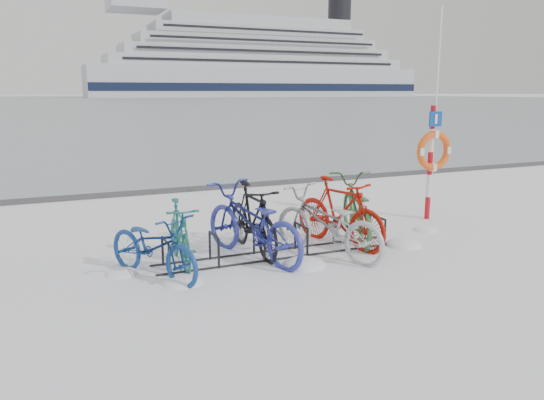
# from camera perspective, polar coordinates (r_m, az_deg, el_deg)

# --- Properties ---
(ground) EXTENTS (900.00, 900.00, 0.00)m
(ground) POSITION_cam_1_polar(r_m,az_deg,el_deg) (8.36, 0.92, -5.93)
(ground) COLOR white
(ground) RESTS_ON ground
(ice_sheet) EXTENTS (400.00, 298.00, 0.02)m
(ice_sheet) POSITION_cam_1_polar(r_m,az_deg,el_deg) (162.32, -22.54, 9.85)
(ice_sheet) COLOR #96A0A9
(ice_sheet) RESTS_ON ground
(quay_edge) EXTENTS (400.00, 0.25, 0.10)m
(quay_edge) POSITION_cam_1_polar(r_m,az_deg,el_deg) (13.79, -9.20, 1.14)
(quay_edge) COLOR #3F3F42
(quay_edge) RESTS_ON ground
(bike_rack) EXTENTS (4.00, 0.48, 0.46)m
(bike_rack) POSITION_cam_1_polar(r_m,az_deg,el_deg) (8.31, 0.92, -4.75)
(bike_rack) COLOR black
(bike_rack) RESTS_ON ground
(lifebuoy_station) EXTENTS (0.79, 0.23, 4.10)m
(lifebuoy_station) POSITION_cam_1_polar(r_m,az_deg,el_deg) (10.87, 16.95, 5.06)
(lifebuoy_station) COLOR #AD0D16
(lifebuoy_station) RESTS_ON ground
(cruise_ferry) EXTENTS (151.77, 28.59, 49.87)m
(cruise_ferry) POSITION_cam_1_polar(r_m,az_deg,el_deg) (247.90, -1.58, 14.16)
(cruise_ferry) COLOR silver
(cruise_ferry) RESTS_ON ground
(bike_0) EXTENTS (1.39, 1.89, 0.95)m
(bike_0) POSITION_cam_1_polar(r_m,az_deg,el_deg) (7.47, -12.68, -4.57)
(bike_0) COLOR navy
(bike_0) RESTS_ON ground
(bike_1) EXTENTS (0.57, 1.65, 0.98)m
(bike_1) POSITION_cam_1_polar(r_m,az_deg,el_deg) (7.94, -9.91, -3.39)
(bike_1) COLOR #19685F
(bike_1) RESTS_ON ground
(bike_2) EXTENTS (1.42, 2.37, 1.17)m
(bike_2) POSITION_cam_1_polar(r_m,az_deg,el_deg) (8.07, -2.22, -2.26)
(bike_2) COLOR #2D349A
(bike_2) RESTS_ON ground
(bike_3) EXTENTS (0.56, 1.90, 1.14)m
(bike_3) POSITION_cam_1_polar(r_m,az_deg,el_deg) (8.39, -2.07, -1.84)
(bike_3) COLOR black
(bike_3) RESTS_ON ground
(bike_4) EXTENTS (1.46, 2.23, 1.11)m
(bike_4) POSITION_cam_1_polar(r_m,az_deg,el_deg) (8.23, 5.91, -2.28)
(bike_4) COLOR #ACAEB4
(bike_4) RESTS_ON ground
(bike_5) EXTENTS (1.10, 2.01, 1.16)m
(bike_5) POSITION_cam_1_polar(r_m,az_deg,el_deg) (8.85, 7.27, -1.13)
(bike_5) COLOR #AA1509
(bike_5) RESTS_ON ground
(bike_6) EXTENTS (1.45, 2.28, 1.13)m
(bike_6) POSITION_cam_1_polar(r_m,az_deg,el_deg) (9.30, 8.98, -0.67)
(bike_6) COLOR #346836
(bike_6) RESTS_ON ground
(snow_drifts) EXTENTS (5.94, 1.61, 0.22)m
(snow_drifts) POSITION_cam_1_polar(r_m,az_deg,el_deg) (8.23, 3.58, -6.25)
(snow_drifts) COLOR white
(snow_drifts) RESTS_ON ground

